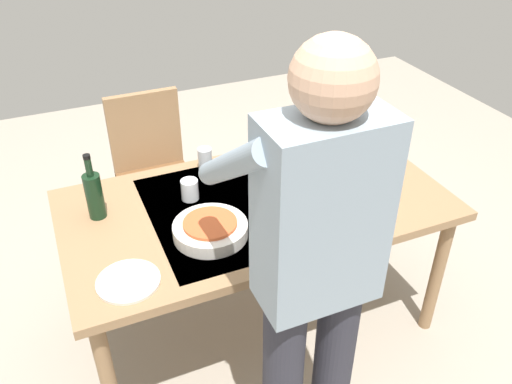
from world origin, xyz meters
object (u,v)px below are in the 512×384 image
Objects in this scene: water_cup_near_right at (257,159)px; dinner_plate_far at (311,213)px; dining_table at (256,214)px; water_cup_far_left at (190,190)px; wine_bottle at (94,194)px; wine_glass_left at (281,172)px; person_server at (314,269)px; water_cup_far_right at (357,128)px; chair_near at (152,164)px; water_cup_near_left at (205,159)px; serving_bowl_pasta at (210,229)px; dinner_plate_near at (128,281)px.

water_cup_near_right is 0.45m from dinner_plate_far.
dining_table is 0.31m from water_cup_far_left.
wine_bottle is 1.29× the size of dinner_plate_far.
wine_bottle is 0.79m from wine_glass_left.
person_server reaches higher than water_cup_far_left.
wine_glass_left is at bearing 28.36° from water_cup_far_right.
person_server reaches higher than water_cup_far_right.
wine_bottle reaches higher than dining_table.
wine_bottle is 0.90m from dinner_plate_far.
chair_near reaches higher than water_cup_near_left.
dining_table is 7.27× the size of dinner_plate_far.
chair_near is at bearing -71.57° from dining_table.
water_cup_far_left is 0.28m from serving_bowl_pasta.
dining_table is 0.70m from wine_bottle.
person_server is at bearing 51.46° from water_cup_far_right.
serving_bowl_pasta is (-0.02, 0.98, 0.23)m from chair_near.
wine_bottle is 1.96× the size of wine_glass_left.
chair_near reaches higher than water_cup_far_right.
water_cup_far_left is (0.38, 0.13, 0.00)m from water_cup_near_right.
dining_table is at bearing -150.50° from serving_bowl_pasta.
dinner_plate_far is at bearing 102.90° from wine_glass_left.
serving_bowl_pasta is at bearing -75.29° from person_server.
chair_near reaches higher than serving_bowl_pasta.
dining_table is 1.84× the size of chair_near.
dinner_plate_far is (-0.06, 0.45, -0.04)m from water_cup_near_right.
water_cup_near_left is at bearing -61.54° from dinner_plate_far.
wine_glass_left is 1.61× the size of water_cup_far_left.
water_cup_near_left is at bearing -90.02° from person_server.
dinner_plate_near is (0.51, -0.42, -0.23)m from person_server.
wine_glass_left reaches higher than water_cup_near_left.
dining_table is 17.89× the size of water_cup_far_left.
person_server is at bearing 61.35° from dinner_plate_far.
water_cup_far_left reaches higher than dinner_plate_near.
person_server is 0.70m from dinner_plate_near.
dinner_plate_far is (-0.80, -0.11, 0.00)m from dinner_plate_near.
water_cup_far_left is (0.14, -0.85, -0.19)m from person_server.
wine_glass_left is at bearing -157.31° from dinner_plate_near.
dinner_plate_near is (1.36, 0.64, -0.05)m from water_cup_far_right.
wine_bottle is (0.54, -0.88, -0.12)m from person_server.
water_cup_far_right is (-0.85, 0.00, -0.00)m from water_cup_near_left.
water_cup_far_right is 1.11m from serving_bowl_pasta.
water_cup_near_left is 1.16× the size of water_cup_far_left.
water_cup_far_left is 0.31× the size of serving_bowl_pasta.
dining_table is at bearing -99.07° from person_server.
wine_bottle is 0.51m from serving_bowl_pasta.
serving_bowl_pasta is at bearing -4.39° from dinner_plate_far.
dinner_plate_near is (0.62, 0.29, 0.07)m from dining_table.
water_cup_far_right is (-0.85, -1.06, -0.18)m from person_server.
dinner_plate_near is at bearing 7.64° from dinner_plate_far.
wine_glass_left reaches higher than water_cup_far_right.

